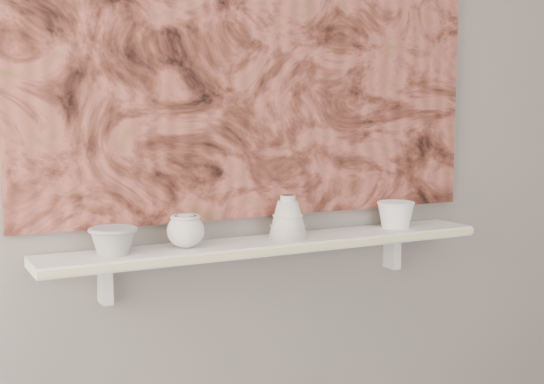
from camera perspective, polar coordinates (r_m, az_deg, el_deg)
wall_back at (r=2.31m, az=-1.09°, el=7.07°), size 3.60×0.00×3.60m
shelf at (r=2.27m, az=-0.00°, el=-3.97°), size 1.40×0.18×0.03m
shelf_stripe at (r=2.19m, az=1.11°, el=-4.38°), size 1.40×0.01×0.02m
bracket_left at (r=2.17m, az=-12.46°, el=-6.65°), size 0.03×0.06×0.12m
bracket_right at (r=2.59m, az=9.03°, el=-4.38°), size 0.03×0.06×0.12m
painting at (r=2.31m, az=-0.94°, el=11.80°), size 1.50×0.02×1.10m
house_motif at (r=2.52m, az=8.41°, el=4.31°), size 0.09×0.00×0.08m
bowl_grey at (r=2.09m, az=-11.88°, el=-3.58°), size 0.14×0.14×0.08m
cup_cream at (r=2.15m, az=-6.52°, el=-2.91°), size 0.14×0.14×0.10m
bell_vessel at (r=2.28m, az=1.20°, el=-1.87°), size 0.13×0.13×0.13m
bowl_white at (r=2.50m, az=9.29°, el=-1.69°), size 0.14×0.14×0.09m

